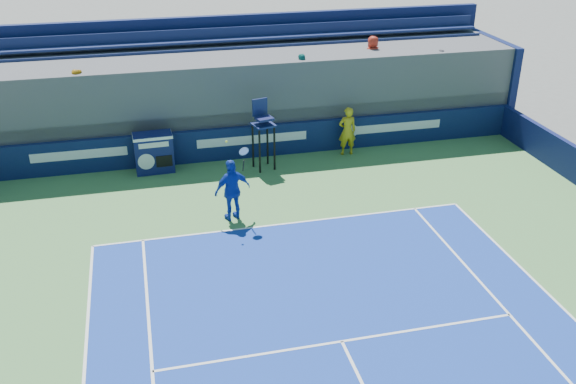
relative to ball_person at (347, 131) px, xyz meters
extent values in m
imported|color=gold|center=(0.00, 0.00, 0.00)|extent=(0.67, 0.45, 1.81)
cube|color=white|center=(-3.42, -4.65, -0.90)|extent=(10.97, 0.07, 0.00)
cube|color=white|center=(-3.42, -10.14, -0.90)|extent=(8.23, 0.07, 0.00)
cube|color=#0C1844|center=(-3.42, 0.56, -0.32)|extent=(20.40, 0.20, 1.20)
cube|color=white|center=(-9.42, 0.46, -0.20)|extent=(3.20, 0.01, 0.32)
cube|color=white|center=(-3.42, 0.46, -0.20)|extent=(4.00, 0.01, 0.32)
cube|color=white|center=(2.08, 0.46, -0.20)|extent=(3.60, 0.01, 0.32)
cylinder|color=white|center=(0.38, 0.46, -0.20)|extent=(0.44, 0.01, 0.44)
cube|color=#0F164D|center=(-6.94, 0.09, -0.22)|extent=(1.33, 0.75, 1.40)
cube|color=white|center=(-6.94, 0.09, 0.41)|extent=(1.35, 0.77, 0.10)
cylinder|color=silver|center=(-7.23, -0.28, -0.37)|extent=(0.56, 0.04, 0.56)
cube|color=black|center=(-6.63, -0.26, -0.42)|extent=(0.55, 0.04, 0.40)
cube|color=silver|center=(-6.93, -0.27, 0.20)|extent=(1.00, 0.05, 0.18)
cylinder|color=black|center=(-3.42, -0.88, -0.12)|extent=(0.08, 0.08, 1.60)
cylinder|color=black|center=(-2.88, -0.75, -0.12)|extent=(0.08, 0.08, 1.60)
cylinder|color=black|center=(-3.55, -0.34, -0.12)|extent=(0.08, 0.08, 1.60)
cylinder|color=black|center=(-3.01, -0.20, -0.12)|extent=(0.08, 0.08, 1.60)
cube|color=#101C53|center=(-3.22, -0.54, 0.71)|extent=(0.85, 0.85, 0.06)
cube|color=#131849|center=(-3.19, -0.64, 0.96)|extent=(0.64, 0.57, 0.08)
cube|color=#141D4E|center=(-3.28, -0.29, 1.26)|extent=(0.55, 0.19, 0.60)
imported|color=#1535AE|center=(-4.84, -3.97, 0.05)|extent=(1.20, 0.75, 1.91)
cylinder|color=black|center=(-4.49, -3.95, 0.78)|extent=(0.06, 0.16, 0.39)
torus|color=silver|center=(-4.48, -4.02, 1.26)|extent=(0.31, 0.17, 0.29)
cylinder|color=white|center=(-4.48, -4.02, 1.26)|extent=(0.26, 0.13, 0.24)
sphere|color=#EDF135|center=(-4.97, -4.09, 1.63)|extent=(0.07, 0.07, 0.07)
cube|color=#4A494E|center=(-3.42, 2.46, 0.77)|extent=(20.40, 3.60, 3.38)
cube|color=#4A494E|center=(-3.42, 1.11, 0.56)|extent=(20.40, 0.90, 0.55)
cube|color=#15214F|center=(-3.42, 1.01, 1.03)|extent=(20.00, 0.45, 0.08)
cube|color=#15214F|center=(-3.42, 1.26, 1.23)|extent=(20.00, 0.06, 0.45)
cube|color=#4A494E|center=(-3.42, 2.01, 1.11)|extent=(20.40, 0.90, 0.55)
cube|color=#15214F|center=(-3.42, 1.91, 1.58)|extent=(20.00, 0.45, 0.08)
cube|color=#15214F|center=(-3.42, 2.16, 1.78)|extent=(20.00, 0.06, 0.45)
cube|color=#4A494E|center=(-3.42, 2.91, 1.66)|extent=(20.40, 0.90, 0.55)
cube|color=#15214F|center=(-3.42, 2.81, 2.13)|extent=(20.00, 0.45, 0.08)
cube|color=#15214F|center=(-3.42, 3.06, 2.33)|extent=(20.00, 0.06, 0.45)
cube|color=#4A494E|center=(-3.42, 3.81, 2.21)|extent=(20.40, 0.90, 0.55)
cube|color=#15214F|center=(-3.42, 3.71, 2.68)|extent=(20.00, 0.45, 0.08)
cube|color=#15214F|center=(-3.42, 3.96, 2.88)|extent=(20.00, 0.06, 0.45)
cube|color=#0C1647|center=(-3.42, 4.41, 1.28)|extent=(20.80, 0.30, 4.40)
cube|color=#0C1647|center=(6.93, 2.46, 0.78)|extent=(0.30, 3.90, 3.40)
imported|color=gold|center=(-9.21, 1.06, 1.72)|extent=(0.85, 0.66, 1.74)
imported|color=white|center=(-4.86, 1.06, 1.60)|extent=(1.07, 0.77, 1.49)
imported|color=#178077|center=(-1.44, 1.06, 1.75)|extent=(1.09, 0.54, 1.80)
imported|color=#AC2818|center=(1.55, 1.96, 2.17)|extent=(0.82, 0.61, 1.53)
imported|color=black|center=(3.91, 1.06, 1.68)|extent=(0.67, 0.50, 1.65)
camera|label=1|loc=(-7.19, -20.77, 8.31)|focal=40.00mm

